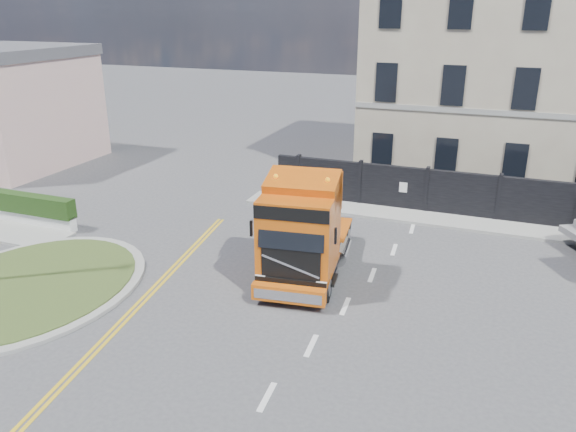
% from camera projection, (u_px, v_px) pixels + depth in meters
% --- Properties ---
extents(ground, '(120.00, 120.00, 0.00)m').
position_uv_depth(ground, '(262.00, 285.00, 18.57)').
color(ground, '#424244').
rests_on(ground, ground).
extents(traffic_island, '(6.80, 6.80, 0.17)m').
position_uv_depth(traffic_island, '(29.00, 287.00, 18.27)').
color(traffic_island, gray).
rests_on(traffic_island, ground).
extents(seaside_bldg_pink, '(8.00, 8.00, 6.00)m').
position_uv_depth(seaside_bldg_pink, '(4.00, 112.00, 32.10)').
color(seaside_bldg_pink, '#CAA19E').
rests_on(seaside_bldg_pink, ground).
extents(hoarding_fence, '(18.80, 0.25, 2.00)m').
position_uv_depth(hoarding_fence, '(487.00, 198.00, 23.89)').
color(hoarding_fence, black).
rests_on(hoarding_fence, ground).
extents(georgian_building, '(12.30, 10.30, 12.80)m').
position_uv_depth(georgian_building, '(494.00, 66.00, 28.96)').
color(georgian_building, '#B6AC90').
rests_on(georgian_building, ground).
extents(pavement_far, '(20.00, 1.60, 0.12)m').
position_uv_depth(pavement_far, '(470.00, 224.00, 23.61)').
color(pavement_far, gray).
rests_on(pavement_far, ground).
extents(truck, '(3.03, 6.33, 3.65)m').
position_uv_depth(truck, '(303.00, 234.00, 18.37)').
color(truck, black).
rests_on(truck, ground).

